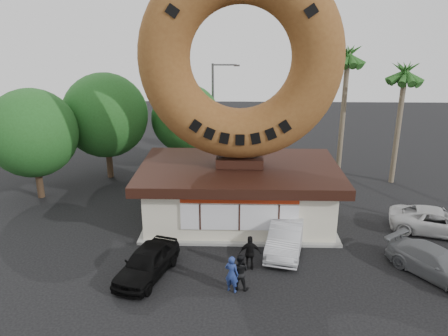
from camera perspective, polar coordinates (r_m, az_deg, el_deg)
name	(u,v)px	position (r m, az deg, el deg)	size (l,w,h in m)	color
ground	(239,276)	(20.51, 2.00, -13.88)	(90.00, 90.00, 0.00)	black
donut_shop	(239,191)	(25.05, 1.98, -3.03)	(11.20, 7.20, 3.80)	silver
giant_donut	(241,58)	(23.35, 2.19, 14.12)	(10.75, 10.75, 2.74)	brown
tree_west	(105,115)	(32.31, -15.23, 6.65)	(6.00, 6.00, 7.65)	#473321
tree_mid	(186,118)	(33.25, -4.99, 6.47)	(5.20, 5.20, 6.63)	#473321
tree_far	(32,133)	(29.99, -23.74, 4.19)	(5.60, 5.60, 7.14)	#473321
palm_near	(348,60)	(32.32, 15.86, 13.38)	(2.60, 2.60, 9.75)	#726651
palm_far	(405,77)	(32.01, 22.54, 10.95)	(2.60, 2.60, 8.75)	#726651
street_lamp	(215,110)	(33.96, -1.20, 7.59)	(2.11, 0.20, 8.00)	#59595E
person_left	(232,274)	(19.05, 1.01, -13.67)	(0.62, 0.40, 1.69)	navy
person_center	(240,272)	(19.23, 2.07, -13.38)	(0.81, 0.63, 1.67)	black
person_right	(250,253)	(20.58, 3.44, -11.02)	(1.00, 0.41, 1.70)	black
car_black	(147,262)	(20.42, -10.02, -12.03)	(1.67, 4.15, 1.41)	black
car_silver	(286,236)	(22.43, 8.08, -8.79)	(1.60, 4.58, 1.51)	#AAABAF
car_grey	(436,263)	(22.29, 26.00, -11.13)	(1.85, 4.56, 1.32)	slate
car_white	(437,221)	(26.57, 26.07, -6.27)	(2.27, 4.93, 1.37)	#BABABA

